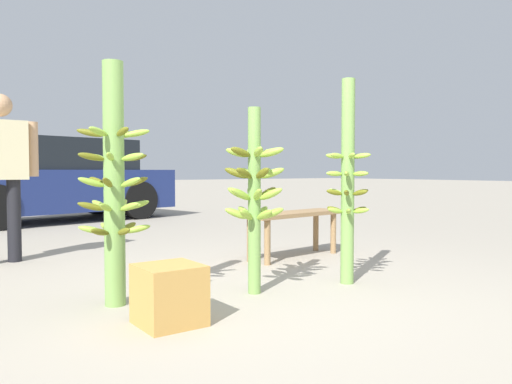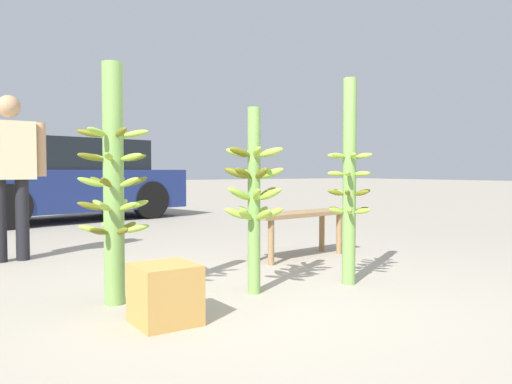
% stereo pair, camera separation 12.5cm
% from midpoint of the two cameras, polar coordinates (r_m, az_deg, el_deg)
% --- Properties ---
extents(ground_plane, '(80.00, 80.00, 0.00)m').
position_cam_midpoint_polar(ground_plane, '(3.41, 2.35, -12.53)').
color(ground_plane, '#A89E8C').
extents(banana_stalk_left, '(0.47, 0.47, 1.59)m').
position_cam_midpoint_polar(banana_stalk_left, '(3.38, -14.96, 0.94)').
color(banana_stalk_left, '#7AA851').
rests_on(banana_stalk_left, ground_plane).
extents(banana_stalk_center, '(0.45, 0.44, 1.33)m').
position_cam_midpoint_polar(banana_stalk_center, '(3.56, 0.78, 0.01)').
color(banana_stalk_center, '#7AA851').
rests_on(banana_stalk_center, ground_plane).
extents(banana_stalk_right, '(0.36, 0.36, 1.59)m').
position_cam_midpoint_polar(banana_stalk_right, '(3.93, 11.52, 1.11)').
color(banana_stalk_right, '#7AA851').
rests_on(banana_stalk_right, ground_plane).
extents(vendor_person, '(0.67, 0.22, 1.61)m').
position_cam_midpoint_polar(vendor_person, '(5.36, -25.71, 2.94)').
color(vendor_person, black).
rests_on(vendor_person, ground_plane).
extents(market_bench, '(1.23, 0.48, 0.46)m').
position_cam_midpoint_polar(market_bench, '(5.08, 5.59, -3.22)').
color(market_bench, '#99754C').
rests_on(market_bench, ground_plane).
extents(parked_car, '(4.24, 2.41, 1.43)m').
position_cam_midpoint_polar(parked_car, '(9.41, -20.27, 1.17)').
color(parked_car, navy).
rests_on(parked_car, ground_plane).
extents(produce_crate, '(0.34, 0.34, 0.34)m').
position_cam_midpoint_polar(produce_crate, '(2.97, -9.15, -11.43)').
color(produce_crate, '#C69347').
rests_on(produce_crate, ground_plane).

